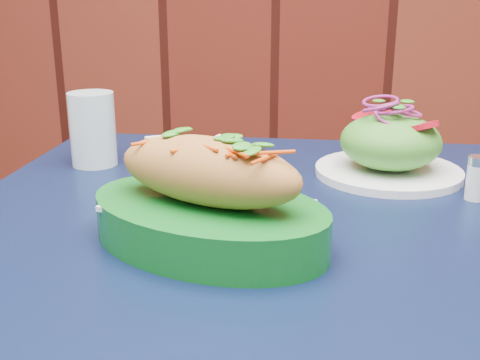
# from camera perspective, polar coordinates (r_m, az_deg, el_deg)

# --- Properties ---
(cafe_table) EXTENTS (0.82, 0.82, 0.75)m
(cafe_table) POSITION_cam_1_polar(r_m,az_deg,el_deg) (0.81, 1.97, -8.97)
(cafe_table) COLOR black
(cafe_table) RESTS_ON ground
(banh_mi_basket) EXTENTS (0.34, 0.29, 0.13)m
(banh_mi_basket) POSITION_cam_1_polar(r_m,az_deg,el_deg) (0.66, -3.04, -2.08)
(banh_mi_basket) COLOR #0E631C
(banh_mi_basket) RESTS_ON cafe_table
(salad_plate) EXTENTS (0.22, 0.22, 0.12)m
(salad_plate) POSITION_cam_1_polar(r_m,az_deg,el_deg) (0.94, 14.03, 3.06)
(salad_plate) COLOR white
(salad_plate) RESTS_ON cafe_table
(water_glass) EXTENTS (0.07, 0.07, 0.12)m
(water_glass) POSITION_cam_1_polar(r_m,az_deg,el_deg) (0.99, -13.79, 4.71)
(water_glass) COLOR silver
(water_glass) RESTS_ON cafe_table
(salt_shaker) EXTENTS (0.03, 0.03, 0.06)m
(salt_shaker) POSITION_cam_1_polar(r_m,az_deg,el_deg) (0.87, 21.52, 0.16)
(salt_shaker) COLOR white
(salt_shaker) RESTS_ON cafe_table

